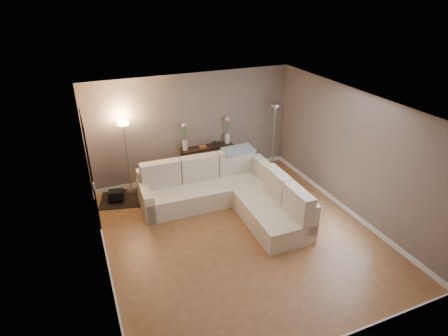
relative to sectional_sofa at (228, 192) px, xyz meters
name	(u,v)px	position (x,y,z in m)	size (l,w,h in m)	color
floor	(240,235)	(-0.20, -1.04, -0.38)	(5.00, 5.50, 0.01)	#996137
ceiling	(243,106)	(-0.20, -1.04, 2.23)	(5.00, 5.50, 0.01)	white
wall_back	(193,127)	(-0.20, 1.72, 0.93)	(5.00, 0.02, 2.60)	#7A695E
wall_front	(339,276)	(-0.20, -3.80, 0.93)	(5.00, 0.02, 2.60)	#7A695E
wall_left	(96,205)	(-2.71, -1.04, 0.93)	(0.02, 5.50, 2.60)	#7A695E
wall_right	(353,154)	(2.31, -1.04, 0.93)	(0.02, 5.50, 2.60)	#7A695E
baseboard_back	(195,174)	(-0.20, 1.70, -0.32)	(5.00, 0.03, 0.10)	white
baseboard_left	(109,266)	(-2.69, -1.04, -0.32)	(0.03, 5.50, 0.10)	white
baseboard_right	(343,207)	(2.28, -1.04, -0.32)	(0.03, 5.50, 0.10)	white
doorway	(90,171)	(-2.68, 0.66, 0.73)	(0.02, 1.20, 2.20)	black
switch_plate	(94,186)	(-2.68, -0.19, 0.83)	(0.02, 0.08, 0.12)	white
sectional_sofa	(228,192)	(0.00, 0.00, 0.00)	(2.89, 2.82, 1.01)	beige
throw_blanket	(238,150)	(0.54, 0.68, 0.62)	(0.72, 0.42, 0.05)	gray
console_table	(204,160)	(0.01, 1.58, 0.08)	(1.32, 0.37, 0.81)	black
leaning_mirror	(204,130)	(0.09, 1.75, 0.80)	(0.93, 0.06, 0.73)	black
table_decor	(207,146)	(0.09, 1.55, 0.46)	(0.56, 0.12, 0.13)	#C25622
flower_vase_left	(185,139)	(-0.46, 1.57, 0.72)	(0.15, 0.12, 0.69)	silver
flower_vase_right	(227,132)	(0.65, 1.59, 0.72)	(0.15, 0.12, 0.69)	silver
floor_lamp_lit	(126,143)	(-1.85, 1.50, 0.86)	(0.30, 0.30, 1.74)	silver
floor_lamp_unlit	(274,123)	(1.82, 1.32, 0.87)	(0.31, 0.31, 1.76)	silver
charcoal_rug	(126,198)	(-2.02, 1.21, -0.37)	(1.13, 0.85, 0.02)	black
black_bag	(116,195)	(-2.23, 1.17, -0.21)	(0.32, 0.23, 0.21)	black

